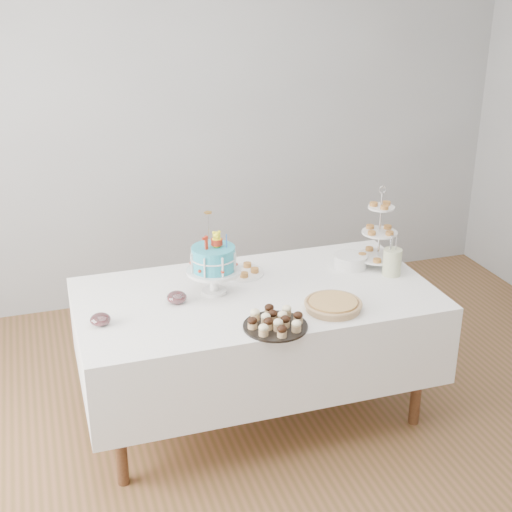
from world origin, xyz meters
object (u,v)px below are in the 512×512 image
object	(u,v)px
birthday_cake	(214,272)
tiered_stand	(380,233)
pie	(333,305)
plate_stack	(350,261)
table	(256,330)
cupcake_tray	(275,321)
jam_bowl_b	(177,297)
pastry_plate	(242,271)
utensil_pitcher	(392,261)
jam_bowl_a	(100,320)

from	to	relation	value
birthday_cake	tiered_stand	world-z (taller)	tiered_stand
birthday_cake	pie	world-z (taller)	birthday_cake
pie	plate_stack	bearing A→B (deg)	56.12
birthday_cake	pie	xyz separation A→B (m)	(0.53, -0.38, -0.10)
birthday_cake	tiered_stand	size ratio (longest dim) A/B	0.93
table	plate_stack	world-z (taller)	plate_stack
cupcake_tray	jam_bowl_b	distance (m)	0.58
pastry_plate	tiered_stand	bearing A→B (deg)	-9.24
pie	tiered_stand	distance (m)	0.68
cupcake_tray	utensil_pitcher	distance (m)	0.93
tiered_stand	pastry_plate	size ratio (longest dim) A/B	1.91
cupcake_tray	pie	world-z (taller)	cupcake_tray
jam_bowl_a	table	bearing A→B (deg)	7.50
table	utensil_pitcher	world-z (taller)	utensil_pitcher
cupcake_tray	jam_bowl_a	bearing A→B (deg)	160.33
pie	jam_bowl_b	world-z (taller)	jam_bowl_b
utensil_pitcher	tiered_stand	bearing A→B (deg)	87.62
table	pastry_plate	distance (m)	0.36
tiered_stand	jam_bowl_b	world-z (taller)	tiered_stand
pastry_plate	utensil_pitcher	bearing A→B (deg)	-18.77
cupcake_tray	jam_bowl_a	xyz separation A→B (m)	(-0.81, 0.29, -0.01)
tiered_stand	jam_bowl_b	size ratio (longest dim) A/B	4.59
utensil_pitcher	pastry_plate	bearing A→B (deg)	153.24
birthday_cake	pie	distance (m)	0.66
cupcake_tray	plate_stack	distance (m)	0.87
birthday_cake	utensil_pitcher	xyz separation A→B (m)	(1.02, -0.08, -0.04)
pie	tiered_stand	xyz separation A→B (m)	(0.48, 0.44, 0.18)
jam_bowl_a	utensil_pitcher	distance (m)	1.65
plate_stack	jam_bowl_a	distance (m)	1.50
table	jam_bowl_a	size ratio (longest dim) A/B	18.95
jam_bowl_b	tiered_stand	bearing A→B (deg)	5.64
plate_stack	pastry_plate	world-z (taller)	plate_stack
jam_bowl_b	utensil_pitcher	xyz separation A→B (m)	(1.24, -0.02, 0.05)
jam_bowl_a	plate_stack	bearing A→B (deg)	10.45
jam_bowl_a	jam_bowl_b	size ratio (longest dim) A/B	0.96
birthday_cake	jam_bowl_a	distance (m)	0.66
plate_stack	jam_bowl_b	xyz separation A→B (m)	(-1.06, -0.15, -0.01)
tiered_stand	utensil_pitcher	distance (m)	0.19
birthday_cake	tiered_stand	bearing A→B (deg)	-4.43
jam_bowl_a	birthday_cake	bearing A→B (deg)	16.01
pastry_plate	jam_bowl_b	world-z (taller)	jam_bowl_b
pie	jam_bowl_a	size ratio (longest dim) A/B	2.96
table	jam_bowl_a	xyz separation A→B (m)	(-0.84, -0.11, 0.26)
birthday_cake	pastry_plate	size ratio (longest dim) A/B	1.78
pastry_plate	utensil_pitcher	xyz separation A→B (m)	(0.81, -0.27, 0.07)
table	utensil_pitcher	xyz separation A→B (m)	(0.81, -0.01, 0.31)
tiered_stand	jam_bowl_a	xyz separation A→B (m)	(-1.63, -0.25, -0.17)
pie	jam_bowl_b	xyz separation A→B (m)	(-0.75, 0.32, 0.00)
pie	pastry_plate	distance (m)	0.65
cupcake_tray	table	bearing A→B (deg)	85.69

